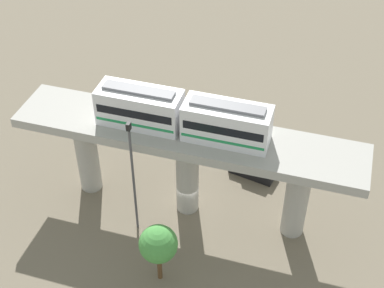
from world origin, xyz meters
The scene contains 7 objects.
ground_plane centered at (0.00, 0.00, 0.00)m, with size 120.00×120.00×0.00m, color #706654.
viaduct centered at (0.00, 0.00, 6.31)m, with size 5.20×28.00×8.47m.
train centered at (0.00, -0.35, 10.00)m, with size 2.64×13.55×3.24m.
parked_car_orange centered at (-11.55, -7.26, 0.74)m, with size 2.43×4.43×1.76m.
parked_car_black centered at (-5.78, 4.59, 0.74)m, with size 2.60×4.47×1.76m.
tree_near_viaduct centered at (7.74, 0.18, 3.92)m, with size 2.89×2.89×5.40m.
signal_post centered at (3.40, -3.34, 6.07)m, with size 0.44×0.28×11.07m.
Camera 1 is at (32.43, 10.21, 35.88)m, focal length 52.62 mm.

